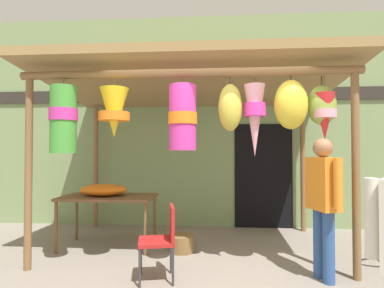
{
  "coord_description": "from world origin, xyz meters",
  "views": [
    {
      "loc": [
        0.12,
        -3.96,
        1.47
      ],
      "look_at": [
        -0.25,
        0.91,
        1.59
      ],
      "focal_mm": 29.21,
      "sensor_mm": 36.0,
      "label": 1
    }
  ],
  "objects": [
    {
      "name": "wicker_basket_by_table",
      "position": [
        -0.38,
        0.62,
        0.12
      ],
      "size": [
        0.37,
        0.37,
        0.24
      ],
      "primitive_type": "cylinder",
      "color": "brown",
      "rests_on": "ground_plane"
    },
    {
      "name": "market_stall_canopy",
      "position": [
        -0.2,
        0.6,
        2.33
      ],
      "size": [
        4.45,
        2.7,
        2.73
      ],
      "color": "brown",
      "rests_on": "ground_plane"
    },
    {
      "name": "flower_heap_on_table",
      "position": [
        -1.61,
        0.77,
        0.87
      ],
      "size": [
        0.72,
        0.51,
        0.18
      ],
      "color": "orange",
      "rests_on": "display_table"
    },
    {
      "name": "display_table",
      "position": [
        -1.54,
        0.77,
        0.71
      ],
      "size": [
        1.42,
        0.77,
        0.78
      ],
      "color": "brown",
      "rests_on": "ground_plane"
    },
    {
      "name": "customer_foreground",
      "position": [
        1.35,
        -0.26,
        0.96
      ],
      "size": [
        0.32,
        0.58,
        1.62
      ],
      "color": "#2D5193",
      "rests_on": "ground_plane"
    },
    {
      "name": "folding_chair",
      "position": [
        -0.49,
        -0.38,
        0.5
      ],
      "size": [
        0.47,
        0.47,
        0.84
      ],
      "color": "#AD1E1E",
      "rests_on": "ground_plane"
    },
    {
      "name": "shop_facade",
      "position": [
        0.01,
        2.31,
        2.08
      ],
      "size": [
        11.22,
        0.29,
        4.16
      ],
      "color": "#7A9360",
      "rests_on": "ground_plane"
    },
    {
      "name": "ground_plane",
      "position": [
        0.0,
        0.0,
        0.0
      ],
      "size": [
        30.0,
        30.0,
        0.0
      ],
      "primitive_type": "plane",
      "color": "gray"
    }
  ]
}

